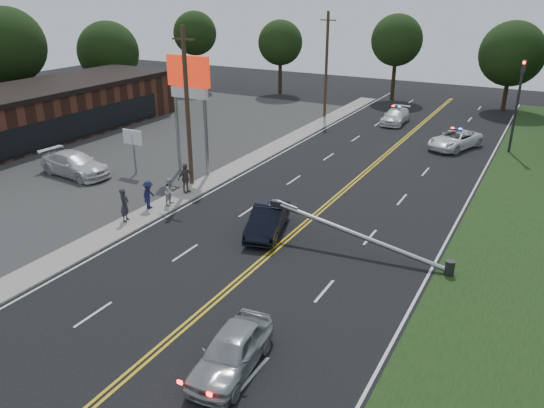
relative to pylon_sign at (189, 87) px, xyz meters
The scene contains 26 objects.
ground 18.50m from the pylon_sign, 53.13° to the right, with size 120.00×120.00×0.00m, color black.
parking_lot 11.92m from the pylon_sign, 157.17° to the right, with size 25.00×60.00×0.01m, color #2D2D2D.
sidewalk 7.46m from the pylon_sign, 62.30° to the right, with size 1.80×70.00×0.12m, color gray.
centerline_yellow 12.73m from the pylon_sign, 20.85° to the right, with size 0.36×80.00×0.00m, color gold.
pharmacy_building 17.90m from the pylon_sign, behind, with size 8.40×30.40×4.30m.
pylon_sign is the anchor object (origin of this frame).
small_sign 5.45m from the pylon_sign, 150.26° to the right, with size 1.60×0.14×3.10m.
traffic_signal 24.75m from the pylon_sign, 40.39° to the left, with size 0.28×0.41×7.05m.
fallen_streetlight 16.66m from the pylon_sign, 22.22° to the right, with size 9.36×0.44×1.91m.
utility_pole_mid 2.55m from the pylon_sign, 56.98° to the right, with size 1.60×0.28×10.00m.
utility_pole_far 20.06m from the pylon_sign, 86.28° to the left, with size 1.60×0.28×10.00m.
tree_2 27.11m from the pylon_sign, 166.63° to the left, with size 7.28×7.28×10.46m.
tree_3 30.30m from the pylon_sign, 144.37° to the left, with size 6.87×6.87×8.61m.
tree_4 32.93m from the pylon_sign, 125.44° to the left, with size 5.26×5.26×9.43m.
tree_5 30.47m from the pylon_sign, 106.30° to the left, with size 5.22×5.22×8.58m.
tree_6 32.43m from the pylon_sign, 81.96° to the left, with size 5.65×5.65×9.42m.
tree_7 36.26m from the pylon_sign, 62.94° to the left, with size 6.54×6.54×9.03m.
crashed_sedan 12.24m from the pylon_sign, 33.30° to the right, with size 1.57×4.49×1.48m, color black.
waiting_sedan 21.59m from the pylon_sign, 50.20° to the right, with size 1.71×4.26×1.45m, color #9C9FA3.
parked_car 9.61m from the pylon_sign, 147.95° to the right, with size 2.24×5.52×1.60m, color silver.
emergency_a 21.72m from the pylon_sign, 45.44° to the left, with size 2.38×5.15×1.43m, color white.
emergency_b 23.12m from the pylon_sign, 68.70° to the left, with size 1.96×4.81×1.40m, color white.
bystander_a 10.10m from the pylon_sign, 78.58° to the right, with size 0.68×0.45×1.87m, color #282830.
bystander_b 7.89m from the pylon_sign, 66.46° to the right, with size 0.79×0.62×1.63m, color #B4B4B9.
bystander_c 8.52m from the pylon_sign, 75.54° to the right, with size 1.08×0.62×1.68m, color #1B1B44.
bystander_d 6.40m from the pylon_sign, 60.54° to the right, with size 1.10×0.46×1.87m, color #61514E.
Camera 1 is at (11.07, -14.26, 12.10)m, focal length 35.00 mm.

